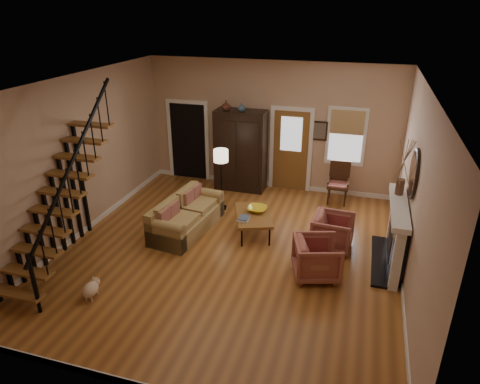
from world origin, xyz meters
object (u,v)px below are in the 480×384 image
(armchair_right, at_px, (333,232))
(floor_lamp, at_px, (221,180))
(side_chair, at_px, (338,184))
(armchair_left, at_px, (317,258))
(sofa, at_px, (187,215))
(armoire, at_px, (241,151))
(coffee_table, at_px, (253,224))

(armchair_right, relative_size, floor_lamp, 0.53)
(armchair_right, height_order, side_chair, side_chair)
(armchair_left, distance_m, floor_lamp, 3.34)
(sofa, relative_size, floor_lamp, 1.32)
(sofa, bearing_deg, armchair_right, 9.50)
(armchair_right, bearing_deg, side_chair, 6.30)
(armoire, distance_m, armchair_left, 4.31)
(coffee_table, xyz_separation_m, armchair_left, (1.50, -1.18, 0.14))
(sofa, relative_size, coffee_table, 1.62)
(armchair_right, bearing_deg, coffee_table, 90.10)
(sofa, height_order, side_chair, side_chair)
(armchair_left, relative_size, side_chair, 0.79)
(armchair_left, relative_size, armchair_right, 1.02)
(armoire, height_order, sofa, armoire)
(armoire, relative_size, floor_lamp, 1.41)
(floor_lamp, height_order, side_chair, floor_lamp)
(armchair_left, height_order, side_chair, side_chair)
(armoire, distance_m, coffee_table, 2.61)
(armoire, bearing_deg, armchair_right, -42.40)
(armchair_left, bearing_deg, coffee_table, 34.80)
(armoire, bearing_deg, sofa, -99.90)
(armoire, relative_size, side_chair, 2.06)
(armoire, relative_size, armchair_left, 2.59)
(coffee_table, xyz_separation_m, armchair_right, (1.68, -0.12, 0.13))
(armoire, distance_m, armchair_right, 3.64)
(coffee_table, distance_m, side_chair, 2.65)
(armoire, relative_size, sofa, 1.07)
(sofa, height_order, coffee_table, sofa)
(armchair_right, distance_m, side_chair, 2.21)
(armchair_left, bearing_deg, armoire, 18.28)
(armoire, relative_size, coffee_table, 1.73)
(sofa, bearing_deg, armchair_left, -10.78)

